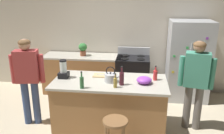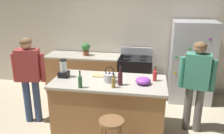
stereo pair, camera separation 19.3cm
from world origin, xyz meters
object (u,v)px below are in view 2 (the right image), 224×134
object	(u,v)px
potted_plant	(86,48)
stove_range	(135,76)
chef_knife	(103,75)
bottle_vinegar	(113,82)
bottle_wine	(120,78)
kitchen_island	(109,105)
bottle_soda	(155,76)
mixing_bowl	(143,81)
bar_stool	(112,129)
bottle_olive_oil	(80,82)
tea_kettle	(110,77)
person_by_sink_right	(196,79)
cutting_board	(102,75)
refrigerator	(191,62)
blender_appliance	(64,70)
person_by_island_left	(29,73)

from	to	relation	value
potted_plant	stove_range	bearing A→B (deg)	-1.24
chef_knife	bottle_vinegar	bearing A→B (deg)	-53.67
stove_range	bottle_wine	xyz separation A→B (m)	(-0.12, -1.68, 0.57)
kitchen_island	bottle_soda	world-z (taller)	bottle_soda
mixing_bowl	chef_knife	bearing A→B (deg)	160.46
bottle_soda	chef_knife	xyz separation A→B (m)	(-0.92, 0.08, -0.07)
bar_stool	bottle_olive_oil	size ratio (longest dim) A/B	2.34
bottle_soda	tea_kettle	xyz separation A→B (m)	(-0.75, -0.18, -0.02)
person_by_sink_right	tea_kettle	bearing A→B (deg)	-170.12
kitchen_island	person_by_sink_right	world-z (taller)	person_by_sink_right
bottle_wine	chef_knife	bearing A→B (deg)	134.82
bottle_olive_oil	tea_kettle	world-z (taller)	bottle_olive_oil
cutting_board	refrigerator	bearing A→B (deg)	36.39
cutting_board	chef_knife	world-z (taller)	chef_knife
kitchen_island	bottle_soda	bearing A→B (deg)	9.91
bottle_wine	tea_kettle	bearing A→B (deg)	149.51
potted_plant	mixing_bowl	distance (m)	2.14
tea_kettle	chef_knife	distance (m)	0.32
cutting_board	kitchen_island	bearing A→B (deg)	-50.86
person_by_sink_right	bottle_soda	size ratio (longest dim) A/B	6.28
stove_range	bar_stool	world-z (taller)	stove_range
cutting_board	stove_range	bearing A→B (deg)	68.63
tea_kettle	chef_knife	xyz separation A→B (m)	(-0.17, 0.26, -0.06)
stove_range	refrigerator	bearing A→B (deg)	-1.15
kitchen_island	blender_appliance	world-z (taller)	blender_appliance
chef_knife	refrigerator	bearing A→B (deg)	43.50
stove_range	bottle_olive_oil	world-z (taller)	bottle_olive_oil
bottle_olive_oil	mixing_bowl	distance (m)	1.02
kitchen_island	bottle_wine	bearing A→B (deg)	-36.14
person_by_island_left	potted_plant	size ratio (longest dim) A/B	5.37
stove_range	mixing_bowl	bearing A→B (deg)	-81.21
bottle_vinegar	chef_knife	size ratio (longest dim) A/B	1.07
bottle_wine	kitchen_island	bearing A→B (deg)	143.86
person_by_sink_right	stove_range	bearing A→B (deg)	130.48
chef_knife	stove_range	bearing A→B (deg)	76.18
bottle_soda	cutting_board	bearing A→B (deg)	175.00
bar_stool	cutting_board	size ratio (longest dim) A/B	2.15
person_by_sink_right	blender_appliance	world-z (taller)	person_by_sink_right
kitchen_island	stove_range	distance (m)	1.56
mixing_bowl	chef_knife	xyz separation A→B (m)	(-0.73, 0.26, -0.03)
blender_appliance	bottle_vinegar	size ratio (longest dim) A/B	1.38
stove_range	blender_appliance	size ratio (longest dim) A/B	3.39
bar_stool	cutting_board	bearing A→B (deg)	109.58
bottle_wine	blender_appliance	bearing A→B (deg)	168.99
person_by_island_left	bar_stool	world-z (taller)	person_by_island_left
person_by_island_left	chef_knife	bearing A→B (deg)	9.20
blender_appliance	chef_knife	distance (m)	0.70
blender_appliance	cutting_board	world-z (taller)	blender_appliance
person_by_sink_right	mixing_bowl	xyz separation A→B (m)	(-0.88, -0.25, 0.01)
bar_stool	blender_appliance	xyz separation A→B (m)	(-1.01, 0.84, 0.56)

